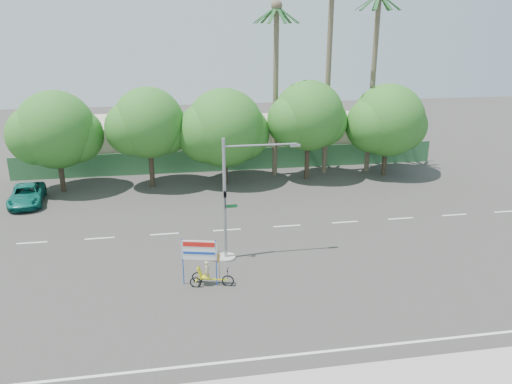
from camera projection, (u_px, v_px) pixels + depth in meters
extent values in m
plane|color=#33302D|center=(284.00, 289.00, 25.23)|extent=(120.00, 120.00, 0.00)
cube|color=#336B3D|center=(232.00, 160.00, 44.96)|extent=(38.00, 0.08, 2.00)
cube|color=#BBAC95|center=(122.00, 142.00, 47.27)|extent=(12.00, 8.00, 4.00)
cube|color=#BBAC95|center=(306.00, 137.00, 50.14)|extent=(14.00, 8.00, 3.60)
cylinder|color=#473828|center=(61.00, 170.00, 39.26)|extent=(0.40, 0.40, 3.52)
sphere|color=#20601C|center=(56.00, 130.00, 38.22)|extent=(6.00, 6.00, 6.00)
sphere|color=#20601C|center=(76.00, 135.00, 38.89)|extent=(4.32, 4.32, 4.32)
sphere|color=#20601C|center=(37.00, 135.00, 37.88)|extent=(4.56, 4.56, 4.56)
cylinder|color=#473828|center=(151.00, 164.00, 40.32)|extent=(0.40, 0.40, 3.74)
sphere|color=#20601C|center=(148.00, 123.00, 39.21)|extent=(5.60, 5.60, 5.60)
sphere|color=#20601C|center=(165.00, 129.00, 39.88)|extent=(4.03, 4.03, 4.03)
sphere|color=#20601C|center=(132.00, 128.00, 38.89)|extent=(4.26, 4.26, 4.26)
cylinder|color=#473828|center=(225.00, 164.00, 41.32)|extent=(0.40, 0.40, 3.30)
sphere|color=#20601C|center=(224.00, 128.00, 40.35)|extent=(6.40, 6.40, 6.40)
sphere|color=#20601C|center=(242.00, 133.00, 41.02)|extent=(4.61, 4.61, 4.61)
sphere|color=#20601C|center=(207.00, 133.00, 39.99)|extent=(4.86, 4.86, 4.86)
cylinder|color=#473828|center=(307.00, 157.00, 42.32)|extent=(0.40, 0.40, 3.87)
sphere|color=#20601C|center=(309.00, 116.00, 41.18)|extent=(5.80, 5.80, 5.80)
sphere|color=#20601C|center=(322.00, 122.00, 41.86)|extent=(4.18, 4.18, 4.18)
sphere|color=#20601C|center=(294.00, 121.00, 40.86)|extent=(4.41, 4.41, 4.41)
cylinder|color=#473828|center=(385.00, 156.00, 43.49)|extent=(0.40, 0.40, 3.43)
sphere|color=#20601C|center=(388.00, 120.00, 42.47)|extent=(6.20, 6.20, 6.20)
sphere|color=#20601C|center=(401.00, 125.00, 43.15)|extent=(4.46, 4.46, 4.46)
sphere|color=#20601C|center=(373.00, 125.00, 42.12)|extent=(4.71, 4.71, 4.71)
cylinder|color=#70604C|center=(328.00, 76.00, 41.90)|extent=(0.44, 0.44, 17.00)
cylinder|color=#70604C|center=(372.00, 87.00, 42.85)|extent=(0.44, 0.44, 15.00)
cube|color=#1C4C21|center=(390.00, 2.00, 40.77)|extent=(1.91, 0.28, 1.36)
cube|color=#1C4C21|center=(384.00, 2.00, 41.30)|extent=(1.65, 1.44, 1.36)
cube|color=#1C4C21|center=(376.00, 2.00, 41.52)|extent=(0.61, 1.93, 1.36)
cube|color=#1C4C21|center=(370.00, 2.00, 41.31)|extent=(1.20, 1.80, 1.36)
cube|color=#1C4C21|center=(367.00, 2.00, 40.79)|extent=(1.89, 0.92, 1.36)
cube|color=#1C4C21|center=(370.00, 1.00, 40.19)|extent=(1.89, 0.92, 1.36)
cube|color=#1C4C21|center=(377.00, 1.00, 39.79)|extent=(1.20, 1.80, 1.36)
cube|color=#1C4C21|center=(385.00, 1.00, 39.78)|extent=(0.61, 1.93, 1.36)
cube|color=#1C4C21|center=(390.00, 1.00, 40.17)|extent=(1.65, 1.44, 1.36)
cylinder|color=#70604C|center=(276.00, 95.00, 41.69)|extent=(0.44, 0.44, 14.00)
sphere|color=#70604C|center=(277.00, 6.00, 39.41)|extent=(0.90, 0.90, 0.90)
cube|color=#1C4C21|center=(288.00, 15.00, 39.77)|extent=(1.91, 0.28, 1.36)
cube|color=#1C4C21|center=(284.00, 15.00, 40.30)|extent=(1.65, 1.44, 1.36)
cube|color=#1C4C21|center=(276.00, 15.00, 40.51)|extent=(0.61, 1.93, 1.36)
cube|color=#1C4C21|center=(269.00, 15.00, 40.31)|extent=(1.20, 1.80, 1.36)
cube|color=#1C4C21|center=(265.00, 15.00, 39.79)|extent=(1.89, 0.92, 1.36)
cube|color=#1C4C21|center=(266.00, 14.00, 39.18)|extent=(1.89, 0.92, 1.36)
cube|color=#1C4C21|center=(273.00, 14.00, 38.79)|extent=(1.20, 1.80, 1.36)
cube|color=#1C4C21|center=(281.00, 14.00, 38.78)|extent=(0.61, 1.93, 1.36)
cube|color=#1C4C21|center=(287.00, 14.00, 39.17)|extent=(1.65, 1.44, 1.36)
cylinder|color=gray|center=(226.00, 257.00, 28.55)|extent=(1.10, 1.10, 0.10)
cylinder|color=gray|center=(225.00, 201.00, 27.43)|extent=(0.18, 0.18, 7.00)
cylinder|color=gray|center=(261.00, 145.00, 26.75)|extent=(4.00, 0.10, 0.10)
cube|color=gray|center=(295.00, 146.00, 27.08)|extent=(0.55, 0.20, 0.12)
imported|color=black|center=(225.00, 200.00, 27.19)|extent=(0.16, 0.20, 1.00)
cube|color=#14662D|center=(231.00, 206.00, 27.60)|extent=(0.70, 0.04, 0.18)
torus|color=black|center=(228.00, 281.00, 25.47)|extent=(0.64, 0.23, 0.65)
torus|color=black|center=(198.00, 277.00, 25.85)|extent=(0.60, 0.21, 0.60)
torus|color=black|center=(196.00, 282.00, 25.35)|extent=(0.60, 0.21, 0.60)
cube|color=yellow|center=(212.00, 279.00, 25.51)|extent=(1.58, 0.45, 0.06)
cube|color=yellow|center=(197.00, 280.00, 25.59)|extent=(0.19, 0.57, 0.05)
cube|color=yellow|center=(205.00, 277.00, 25.50)|extent=(0.56, 0.50, 0.06)
cube|color=yellow|center=(200.00, 272.00, 25.43)|extent=(0.31, 0.44, 0.52)
cylinder|color=black|center=(228.00, 274.00, 25.35)|extent=(0.03, 0.03, 0.52)
cube|color=black|center=(228.00, 270.00, 25.26)|extent=(0.14, 0.42, 0.04)
imported|color=#CCB284|center=(207.00, 270.00, 25.37)|extent=(0.33, 0.42, 1.03)
cylinder|color=blue|center=(183.00, 262.00, 25.32)|extent=(0.06, 0.06, 2.57)
cylinder|color=blue|center=(216.00, 263.00, 25.19)|extent=(0.06, 0.06, 2.57)
cube|color=white|center=(199.00, 250.00, 25.04)|extent=(1.77, 0.49, 1.05)
cube|color=red|center=(199.00, 245.00, 24.90)|extent=(1.57, 0.41, 0.25)
cube|color=blue|center=(199.00, 253.00, 25.05)|extent=(1.57, 0.41, 0.13)
cylinder|color=black|center=(219.00, 268.00, 25.27)|extent=(0.02, 0.02, 2.00)
cube|color=red|center=(212.00, 257.00, 25.09)|extent=(0.82, 0.22, 0.62)
imported|color=#0E6358|center=(27.00, 195.00, 36.85)|extent=(2.83, 5.16, 1.37)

